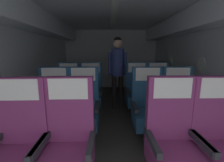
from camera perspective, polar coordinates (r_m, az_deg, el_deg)
ground at (r=3.13m, az=0.84°, el=-14.52°), size 3.54×6.10×0.02m
fuselage_shell at (r=3.07m, az=0.74°, el=15.06°), size 3.42×5.75×2.14m
seat_a_left_window at (r=1.77m, az=-31.34°, el=-20.46°), size 0.49×0.50×1.10m
seat_a_left_aisle at (r=1.62m, az=-15.84°, el=-22.15°), size 0.49×0.50×1.10m
seat_a_right_aisle at (r=1.91m, az=35.03°, el=-18.48°), size 0.49×0.50×1.10m
seat_a_right_window at (r=1.70m, az=21.67°, el=-20.86°), size 0.49×0.50×1.10m
seat_b_left_window at (r=2.55m, az=-20.69°, el=-9.85°), size 0.49×0.50×1.10m
seat_b_left_aisle at (r=2.44m, az=-10.55°, el=-10.21°), size 0.49×0.50×1.10m
seat_b_right_aisle at (r=2.63m, az=23.35°, el=-9.44°), size 0.49×0.50×1.10m
seat_b_right_window at (r=2.47m, az=13.16°, el=-10.09°), size 0.49×0.50×1.10m
seat_c_left_window at (r=3.38m, az=-15.81°, el=-4.45°), size 0.49×0.50×1.10m
seat_c_left_aisle at (r=3.31m, az=-7.95°, el=-4.47°), size 0.49×0.50×1.10m
seat_c_right_aisle at (r=3.46m, az=16.70°, el=-4.12°), size 0.49×0.50×1.10m
seat_c_right_window at (r=3.35m, az=9.21°, el=-4.28°), size 0.49×0.50×1.10m
flight_attendant at (r=3.53m, az=2.09°, el=5.94°), size 0.43×0.28×1.65m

